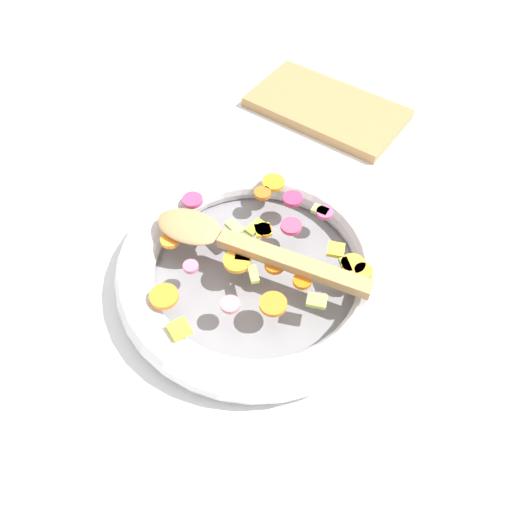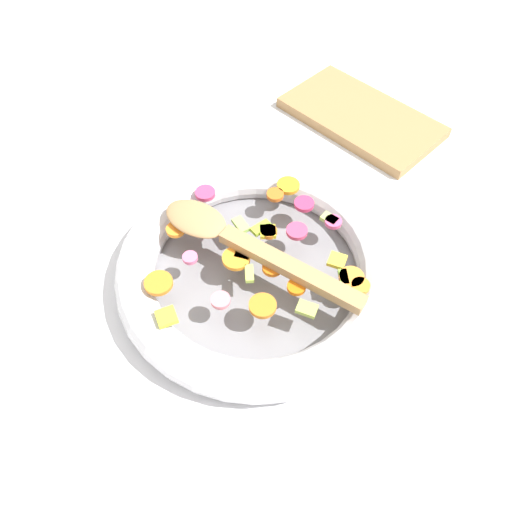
{
  "view_description": "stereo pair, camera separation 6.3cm",
  "coord_description": "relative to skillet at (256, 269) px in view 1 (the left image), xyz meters",
  "views": [
    {
      "loc": [
        0.22,
        -0.31,
        0.56
      ],
      "look_at": [
        0.0,
        0.0,
        0.05
      ],
      "focal_mm": 35.0,
      "sensor_mm": 36.0,
      "label": 1
    },
    {
      "loc": [
        0.27,
        -0.27,
        0.56
      ],
      "look_at": [
        0.0,
        0.0,
        0.05
      ],
      "focal_mm": 35.0,
      "sensor_mm": 36.0,
      "label": 2
    }
  ],
  "objects": [
    {
      "name": "skillet",
      "position": [
        0.0,
        0.0,
        0.0
      ],
      "size": [
        0.37,
        0.37,
        0.05
      ],
      "color": "slate",
      "rests_on": "ground_plane"
    },
    {
      "name": "cutting_board",
      "position": [
        -0.11,
        0.37,
        -0.01
      ],
      "size": [
        0.27,
        0.15,
        0.02
      ],
      "color": "#9E7547",
      "rests_on": "ground_plane"
    },
    {
      "name": "wooden_spoon",
      "position": [
        -0.03,
        -0.01,
        0.04
      ],
      "size": [
        0.29,
        0.1,
        0.01
      ],
      "color": "#A87F51",
      "rests_on": "chopped_vegetables"
    },
    {
      "name": "ground_plane",
      "position": [
        0.0,
        0.0,
        -0.02
      ],
      "size": [
        4.0,
        4.0,
        0.0
      ],
      "primitive_type": "plane",
      "color": "silver"
    },
    {
      "name": "chopped_vegetables",
      "position": [
        -0.0,
        0.01,
        0.03
      ],
      "size": [
        0.28,
        0.29,
        0.01
      ],
      "color": "orange",
      "rests_on": "skillet"
    }
  ]
}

